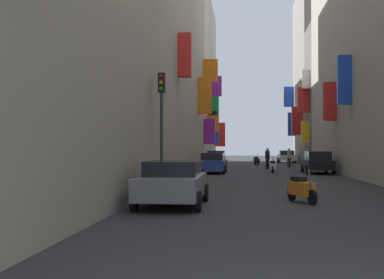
{
  "coord_description": "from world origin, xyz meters",
  "views": [
    {
      "loc": [
        -1.43,
        -4.12,
        1.85
      ],
      "look_at": [
        -4.81,
        28.0,
        2.34
      ],
      "focal_mm": 45.64,
      "sensor_mm": 36.0,
      "label": 1
    }
  ],
  "objects": [
    {
      "name": "ground_plane",
      "position": [
        0.0,
        30.0,
        0.0
      ],
      "size": [
        140.0,
        140.0,
        0.0
      ],
      "primitive_type": "plane",
      "color": "#2D2D30"
    },
    {
      "name": "building_left_mid_a",
      "position": [
        -7.99,
        34.25,
        10.96
      ],
      "size": [
        7.32,
        13.25,
        21.94
      ],
      "color": "#9E9384",
      "rests_on": "ground"
    },
    {
      "name": "building_left_mid_b",
      "position": [
        -7.99,
        43.74,
        8.19
      ],
      "size": [
        7.24,
        5.74,
        16.4
      ],
      "color": "#BCB29E",
      "rests_on": "ground"
    },
    {
      "name": "building_left_mid_c",
      "position": [
        -7.99,
        53.29,
        9.16
      ],
      "size": [
        7.33,
        13.39,
        18.36
      ],
      "color": "#B2A899",
      "rests_on": "ground"
    },
    {
      "name": "building_right_mid_b",
      "position": [
        7.98,
        45.37,
        6.89
      ],
      "size": [
        7.13,
        5.29,
        13.79
      ],
      "color": "slate",
      "rests_on": "ground"
    },
    {
      "name": "building_right_mid_c",
      "position": [
        7.99,
        54.02,
        10.02
      ],
      "size": [
        7.26,
        11.98,
        20.06
      ],
      "color": "gray",
      "rests_on": "ground"
    },
    {
      "name": "parked_car_black",
      "position": [
        3.71,
        30.53,
        0.8
      ],
      "size": [
        1.89,
        4.44,
        1.53
      ],
      "color": "black",
      "rests_on": "ground"
    },
    {
      "name": "parked_car_grey",
      "position": [
        -3.63,
        11.07,
        0.75
      ],
      "size": [
        2.01,
        4.13,
        1.4
      ],
      "color": "slate",
      "rests_on": "ground"
    },
    {
      "name": "parked_car_blue",
      "position": [
        -3.58,
        30.27,
        0.75
      ],
      "size": [
        1.9,
        4.48,
        1.42
      ],
      "color": "navy",
      "rests_on": "ground"
    },
    {
      "name": "parked_car_yellow",
      "position": [
        -3.98,
        42.06,
        0.78
      ],
      "size": [
        2.0,
        3.97,
        1.48
      ],
      "color": "gold",
      "rests_on": "ground"
    },
    {
      "name": "parked_car_white",
      "position": [
        3.56,
        53.3,
        0.75
      ],
      "size": [
        1.97,
        3.9,
        1.43
      ],
      "color": "white",
      "rests_on": "ground"
    },
    {
      "name": "scooter_orange",
      "position": [
        0.49,
        12.38,
        0.46
      ],
      "size": [
        0.82,
        1.74,
        1.13
      ],
      "color": "orange",
      "rests_on": "ground"
    },
    {
      "name": "scooter_black",
      "position": [
        -0.1,
        44.91,
        0.46
      ],
      "size": [
        0.62,
        1.75,
        1.13
      ],
      "color": "black",
      "rests_on": "ground"
    },
    {
      "name": "scooter_white",
      "position": [
        0.68,
        31.15,
        0.46
      ],
      "size": [
        0.54,
        1.8,
        1.13
      ],
      "color": "silver",
      "rests_on": "ground"
    },
    {
      "name": "pedestrian_crossing",
      "position": [
        0.58,
        36.9,
        0.88
      ],
      "size": [
        0.44,
        0.44,
        1.76
      ],
      "color": "black",
      "rests_on": "ground"
    },
    {
      "name": "pedestrian_near_right",
      "position": [
        2.67,
        40.27,
        0.86
      ],
      "size": [
        0.51,
        0.51,
        1.72
      ],
      "color": "#262626",
      "rests_on": "ground"
    },
    {
      "name": "traffic_light_near_corner",
      "position": [
        -4.56,
        14.43,
        3.17
      ],
      "size": [
        0.26,
        0.34,
        4.7
      ],
      "color": "#2D2D2D",
      "rests_on": "ground"
    }
  ]
}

